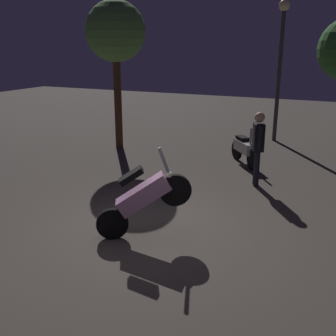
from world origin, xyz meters
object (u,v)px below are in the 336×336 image
at_px(person_rider_beside, 258,142).
at_px(streetlamp_near, 281,53).
at_px(motorcycle_white_parked_left, 245,149).
at_px(motorcycle_pink_foreground, 143,198).

relative_size(person_rider_beside, streetlamp_near, 0.38).
distance_m(motorcycle_white_parked_left, person_rider_beside, 1.91).
xyz_separation_m(motorcycle_pink_foreground, streetlamp_near, (0.63, 8.60, 2.24)).
relative_size(motorcycle_pink_foreground, motorcycle_white_parked_left, 1.20).
bearing_deg(motorcycle_pink_foreground, streetlamp_near, 55.10).
height_order(motorcycle_white_parked_left, streetlamp_near, streetlamp_near).
relative_size(motorcycle_white_parked_left, person_rider_beside, 0.77).
xyz_separation_m(motorcycle_white_parked_left, streetlamp_near, (0.20, 3.37, 2.54)).
bearing_deg(person_rider_beside, streetlamp_near, -105.31).
bearing_deg(streetlamp_near, person_rider_beside, -84.10).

